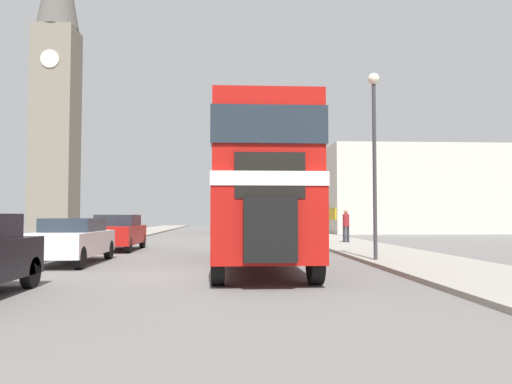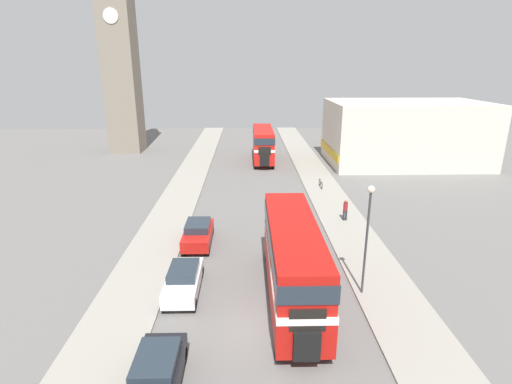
% 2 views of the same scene
% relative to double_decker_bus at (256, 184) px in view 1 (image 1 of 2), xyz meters
% --- Properties ---
extents(ground_plane, '(120.00, 120.00, 0.00)m').
position_rel_double_decker_bus_xyz_m(ground_plane, '(-1.64, -2.48, -2.45)').
color(ground_plane, slate).
extents(sidewalk_right, '(3.50, 120.00, 0.12)m').
position_rel_double_decker_bus_xyz_m(sidewalk_right, '(5.11, -2.48, -2.39)').
color(sidewalk_right, gray).
rests_on(sidewalk_right, ground_plane).
extents(double_decker_bus, '(2.39, 10.40, 4.13)m').
position_rel_double_decker_bus_xyz_m(double_decker_bus, '(0.00, 0.00, 0.00)').
color(double_decker_bus, '#B2140F').
rests_on(double_decker_bus, ground_plane).
extents(bus_distant, '(2.37, 9.47, 4.05)m').
position_rel_double_decker_bus_xyz_m(bus_distant, '(-0.27, 30.72, -0.05)').
color(bus_distant, red).
rests_on(bus_distant, ground_plane).
extents(car_parked_mid, '(1.67, 4.20, 1.40)m').
position_rel_double_decker_bus_xyz_m(car_parked_mid, '(-5.65, 0.76, -1.71)').
color(car_parked_mid, white).
rests_on(car_parked_mid, ground_plane).
extents(car_parked_far, '(1.78, 4.14, 1.52)m').
position_rel_double_decker_bus_xyz_m(car_parked_far, '(-5.58, 6.73, -1.67)').
color(car_parked_far, red).
rests_on(car_parked_far, ground_plane).
extents(pedestrian_walking, '(0.34, 0.34, 1.67)m').
position_rel_double_decker_bus_xyz_m(pedestrian_walking, '(5.23, 10.48, -1.39)').
color(pedestrian_walking, '#282833').
rests_on(pedestrian_walking, sidewalk_right).
extents(bicycle_on_pavement, '(0.05, 1.76, 0.78)m').
position_rel_double_decker_bus_xyz_m(bicycle_on_pavement, '(4.89, 19.08, -1.97)').
color(bicycle_on_pavement, black).
rests_on(bicycle_on_pavement, sidewalk_right).
extents(street_lamp, '(0.36, 0.36, 5.86)m').
position_rel_double_decker_bus_xyz_m(street_lamp, '(3.74, 0.33, 1.51)').
color(street_lamp, '#38383D').
rests_on(street_lamp, sidewalk_right).
extents(church_tower, '(4.28, 4.28, 33.33)m').
position_rel_double_decker_bus_xyz_m(church_tower, '(-18.73, 37.24, 14.60)').
color(church_tower, gray).
rests_on(church_tower, ground_plane).
extents(shop_building_block, '(18.05, 10.85, 7.39)m').
position_rel_double_decker_bus_xyz_m(shop_building_block, '(16.69, 29.30, 1.24)').
color(shop_building_block, beige).
rests_on(shop_building_block, ground_plane).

